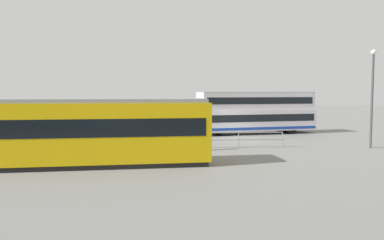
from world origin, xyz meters
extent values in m
plane|color=gray|center=(0.00, 0.00, 0.00)|extent=(160.00, 160.00, 0.00)
cube|color=silver|center=(-2.19, -3.77, 1.29)|extent=(11.34, 4.75, 1.89)
cube|color=silver|center=(-2.19, -3.77, 2.99)|extent=(11.00, 4.58, 1.51)
cube|color=black|center=(-2.19, -3.77, 1.52)|extent=(10.81, 4.67, 0.64)
cube|color=black|center=(-2.19, -3.77, 3.06)|extent=(10.46, 4.50, 0.60)
cube|color=#193FA5|center=(-2.19, -3.77, 0.60)|extent=(11.14, 4.74, 0.24)
cube|color=#B2B2B7|center=(-2.19, -3.77, 3.79)|extent=(11.00, 4.58, 0.10)
cylinder|color=black|center=(1.17, -3.09, 0.50)|extent=(1.49, 2.70, 1.00)
cylinder|color=black|center=(-5.16, -4.38, 0.50)|extent=(1.49, 2.70, 1.00)
cube|color=#E5B70C|center=(11.24, 11.01, 1.76)|extent=(15.23, 3.85, 3.02)
cube|color=black|center=(11.24, 11.01, 2.06)|extent=(14.63, 3.83, 0.90)
cube|color=gray|center=(11.24, 11.01, 3.37)|extent=(14.91, 3.62, 0.20)
cube|color=black|center=(11.24, 11.01, 0.12)|extent=(14.92, 3.70, 0.25)
cylinder|color=#33384C|center=(3.15, 6.08, 0.39)|extent=(0.14, 0.14, 0.77)
cylinder|color=#33384C|center=(3.14, 5.86, 0.39)|extent=(0.14, 0.14, 0.77)
cylinder|color=navy|center=(3.15, 5.97, 1.07)|extent=(0.33, 0.33, 0.59)
sphere|color=tan|center=(3.15, 5.97, 1.47)|extent=(0.21, 0.21, 0.21)
cube|color=gray|center=(1.02, 5.01, 1.05)|extent=(6.15, 0.19, 0.06)
cube|color=gray|center=(1.02, 5.01, 0.55)|extent=(6.15, 0.19, 0.06)
cylinder|color=gray|center=(-2.06, 4.95, 0.53)|extent=(0.07, 0.07, 1.05)
cylinder|color=gray|center=(1.02, 5.01, 0.53)|extent=(0.07, 0.07, 1.05)
cylinder|color=gray|center=(4.09, 5.08, 0.53)|extent=(0.07, 0.07, 1.05)
cylinder|color=slate|center=(6.25, 5.42, 1.14)|extent=(0.10, 0.10, 2.28)
cube|color=#1999D8|center=(6.25, 5.46, 1.92)|extent=(1.07, 0.10, 0.52)
cylinder|color=#4C4C51|center=(-7.97, 5.65, 3.17)|extent=(0.16, 0.16, 6.34)
sphere|color=#F2EFCC|center=(-7.97, 5.65, 6.49)|extent=(0.36, 0.36, 0.36)
camera|label=1|loc=(5.79, 30.52, 3.79)|focal=35.43mm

